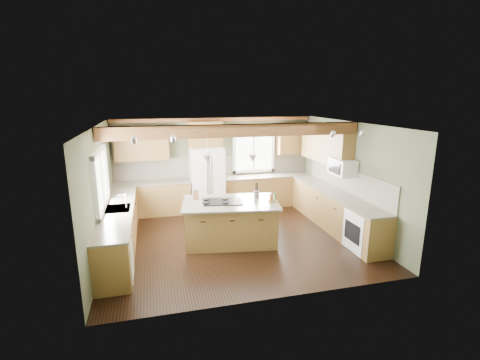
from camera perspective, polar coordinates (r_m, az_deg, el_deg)
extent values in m
plane|color=black|center=(8.06, -0.73, -9.59)|extent=(5.60, 5.60, 0.00)
plane|color=silver|center=(7.43, -0.80, 9.17)|extent=(5.60, 5.60, 0.00)
plane|color=#4A5039|center=(10.03, -4.14, 2.83)|extent=(5.60, 0.00, 5.60)
plane|color=#4A5039|center=(7.51, -22.01, -1.86)|extent=(0.00, 5.00, 5.00)
plane|color=#4A5039|center=(8.71, 17.43, 0.56)|extent=(0.00, 5.00, 5.00)
cube|color=#4F2B16|center=(7.35, -0.62, 8.11)|extent=(5.55, 0.26, 0.26)
cube|color=#4F2B16|center=(9.77, -4.16, 9.88)|extent=(5.55, 0.20, 0.10)
cube|color=brown|center=(10.03, -4.11, 2.31)|extent=(5.58, 0.03, 0.58)
cube|color=brown|center=(8.77, 17.14, 0.06)|extent=(0.03, 3.70, 0.58)
cube|color=brown|center=(9.79, -14.10, -3.02)|extent=(2.02, 0.60, 0.88)
cube|color=brown|center=(9.67, -14.26, -0.40)|extent=(2.06, 0.64, 0.04)
cube|color=brown|center=(10.31, 4.43, -1.79)|extent=(2.62, 0.60, 0.88)
cube|color=brown|center=(10.20, 4.47, 0.70)|extent=(2.66, 0.64, 0.04)
cube|color=brown|center=(7.79, -19.19, -7.75)|extent=(0.60, 3.70, 0.88)
cube|color=brown|center=(7.64, -19.46, -4.53)|extent=(0.64, 3.74, 0.04)
cube|color=brown|center=(8.83, 15.20, -4.91)|extent=(0.60, 3.70, 0.88)
cube|color=brown|center=(8.70, 15.39, -2.04)|extent=(0.64, 3.74, 0.04)
cube|color=brown|center=(9.60, -15.83, 5.79)|extent=(1.40, 0.35, 0.90)
cube|color=brown|center=(9.68, -5.80, 7.49)|extent=(0.96, 0.35, 0.70)
cube|color=brown|center=(9.28, 13.89, 5.65)|extent=(0.35, 2.20, 0.90)
cube|color=brown|center=(10.42, 8.61, 6.73)|extent=(0.90, 0.35, 0.90)
cube|color=white|center=(7.50, -21.98, 0.09)|extent=(0.04, 1.60, 1.05)
cube|color=white|center=(10.23, 2.23, 4.49)|extent=(1.10, 0.04, 1.00)
cube|color=#262628|center=(7.63, -19.46, -4.50)|extent=(0.50, 0.65, 0.03)
cylinder|color=#B2B2B7|center=(7.58, -18.19, -3.38)|extent=(0.02, 0.02, 0.28)
cube|color=white|center=(6.60, -19.96, -11.88)|extent=(0.60, 0.60, 0.84)
cube|color=white|center=(7.80, 19.82, -7.85)|extent=(0.60, 0.72, 0.84)
cube|color=white|center=(8.51, 16.46, 2.05)|extent=(0.40, 0.70, 0.38)
cone|color=#B2B2B7|center=(7.38, -5.41, 3.45)|extent=(0.18, 0.18, 0.16)
cone|color=#B2B2B7|center=(7.44, 2.08, 3.58)|extent=(0.18, 0.18, 0.16)
cube|color=white|center=(9.70, -5.44, 0.01)|extent=(0.90, 0.74, 1.80)
cube|color=brown|center=(7.78, -1.58, -6.97)|extent=(2.10, 1.48, 0.88)
cube|color=brown|center=(7.63, -1.60, -3.74)|extent=(2.25, 1.62, 0.04)
cube|color=black|center=(7.61, -2.82, -3.55)|extent=(0.92, 0.69, 0.02)
cube|color=brown|center=(7.83, -7.25, -2.53)|extent=(0.13, 0.11, 0.18)
cylinder|color=#362E2B|center=(7.90, 2.72, -2.36)|extent=(0.12, 0.12, 0.16)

